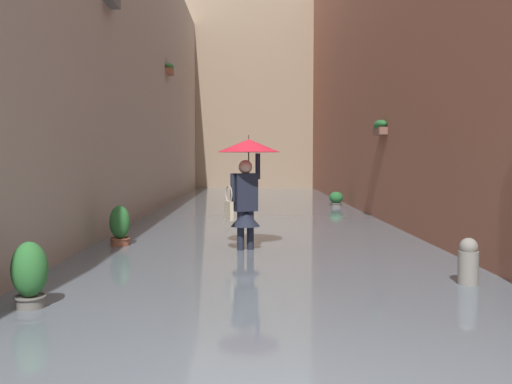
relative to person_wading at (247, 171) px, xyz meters
name	(u,v)px	position (x,y,z in m)	size (l,w,h in m)	color
ground_plane	(258,219)	(-0.28, -6.27, -1.54)	(63.34, 63.34, 0.00)	slate
flood_water	(258,216)	(-0.28, -6.27, -1.45)	(6.97, 31.34, 0.19)	slate
building_facade_left	(398,36)	(-4.26, -6.27, 3.68)	(2.04, 29.34, 10.45)	#935642
building_facade_right	(118,67)	(3.70, -6.27, 2.79)	(2.04, 29.34, 8.67)	#A89989
building_facade_far	(254,96)	(-0.28, -19.84, 3.57)	(9.77, 1.80, 10.22)	gray
person_wading	(247,171)	(0.00, 0.00, 0.00)	(1.08, 1.08, 2.15)	#4C4233
potted_plant_near_right	(30,280)	(2.26, 3.54, -1.06)	(0.37, 0.37, 0.89)	#66605B
potted_plant_mid_right	(120,230)	(2.29, -0.47, -1.07)	(0.37, 0.37, 0.91)	#9E563D
potted_plant_near_left	(336,201)	(-2.85, -8.13, -1.17)	(0.45, 0.45, 0.67)	#66605B
mooring_bollard	(468,269)	(-2.76, 2.56, -1.16)	(0.25, 0.25, 0.77)	gray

